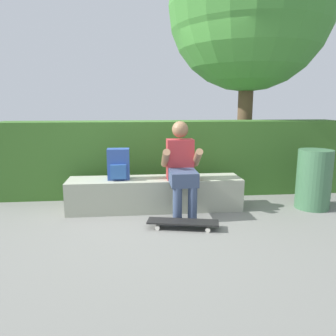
{
  "coord_description": "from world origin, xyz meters",
  "views": [
    {
      "loc": [
        -0.25,
        -3.94,
        1.38
      ],
      "look_at": [
        0.16,
        0.16,
        0.58
      ],
      "focal_mm": 34.86,
      "sensor_mm": 36.0,
      "label": 1
    }
  ],
  "objects_px": {
    "bench_main": "(155,194)",
    "backpack_on_bench": "(119,165)",
    "person_skater": "(181,166)",
    "skateboard_near_person": "(183,222)",
    "trash_bin": "(314,179)"
  },
  "relations": [
    {
      "from": "bench_main",
      "to": "backpack_on_bench",
      "type": "relative_size",
      "value": 5.69
    },
    {
      "from": "person_skater",
      "to": "skateboard_near_person",
      "type": "height_order",
      "value": "person_skater"
    },
    {
      "from": "person_skater",
      "to": "backpack_on_bench",
      "type": "height_order",
      "value": "person_skater"
    },
    {
      "from": "trash_bin",
      "to": "bench_main",
      "type": "bearing_deg",
      "value": 175.61
    },
    {
      "from": "backpack_on_bench",
      "to": "trash_bin",
      "type": "relative_size",
      "value": 0.5
    },
    {
      "from": "person_skater",
      "to": "trash_bin",
      "type": "bearing_deg",
      "value": 1.67
    },
    {
      "from": "bench_main",
      "to": "backpack_on_bench",
      "type": "xyz_separation_m",
      "value": [
        -0.47,
        -0.01,
        0.41
      ]
    },
    {
      "from": "person_skater",
      "to": "trash_bin",
      "type": "xyz_separation_m",
      "value": [
        1.79,
        0.05,
        -0.23
      ]
    },
    {
      "from": "skateboard_near_person",
      "to": "backpack_on_bench",
      "type": "distance_m",
      "value": 1.17
    },
    {
      "from": "bench_main",
      "to": "skateboard_near_person",
      "type": "xyz_separation_m",
      "value": [
        0.27,
        -0.74,
        -0.14
      ]
    },
    {
      "from": "person_skater",
      "to": "skateboard_near_person",
      "type": "xyz_separation_m",
      "value": [
        -0.05,
        -0.52,
        -0.55
      ]
    },
    {
      "from": "person_skater",
      "to": "backpack_on_bench",
      "type": "xyz_separation_m",
      "value": [
        -0.79,
        0.21,
        -0.01
      ]
    },
    {
      "from": "bench_main",
      "to": "skateboard_near_person",
      "type": "height_order",
      "value": "bench_main"
    },
    {
      "from": "bench_main",
      "to": "person_skater",
      "type": "relative_size",
      "value": 1.94
    },
    {
      "from": "person_skater",
      "to": "skateboard_near_person",
      "type": "distance_m",
      "value": 0.76
    }
  ]
}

